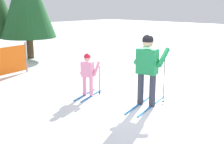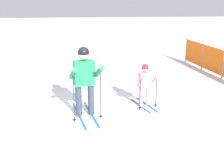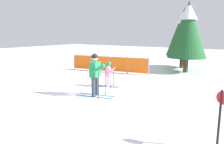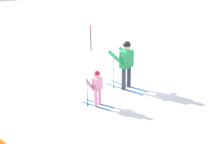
# 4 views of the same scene
# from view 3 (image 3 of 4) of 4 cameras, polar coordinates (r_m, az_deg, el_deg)

# --- Properties ---
(ground_plane) EXTENTS (60.00, 60.00, 0.00)m
(ground_plane) POSITION_cam_3_polar(r_m,az_deg,el_deg) (8.65, -4.21, -6.53)
(ground_plane) COLOR white
(skier_adult) EXTENTS (1.64, 0.82, 1.70)m
(skier_adult) POSITION_cam_3_polar(r_m,az_deg,el_deg) (8.55, -4.31, 0.29)
(skier_adult) COLOR #1966B2
(skier_adult) RESTS_ON ground_plane
(skier_child) EXTENTS (1.09, 0.61, 1.14)m
(skier_child) POSITION_cam_3_polar(r_m,az_deg,el_deg) (10.12, -0.94, -0.18)
(skier_child) COLOR #1966B2
(skier_child) RESTS_ON ground_plane
(safety_fence) EXTENTS (5.23, 0.95, 1.08)m
(safety_fence) POSITION_cam_3_polar(r_m,az_deg,el_deg) (14.01, -0.90, 2.20)
(safety_fence) COLOR gray
(safety_fence) RESTS_ON ground_plane
(conifer_far) EXTENTS (2.28, 2.28, 4.24)m
(conifer_far) POSITION_cam_3_polar(r_m,az_deg,el_deg) (16.48, 18.16, 10.16)
(conifer_far) COLOR #4C3823
(conifer_far) RESTS_ON ground_plane
(conifer_near) EXTENTS (2.39, 2.39, 4.44)m
(conifer_near) POSITION_cam_3_polar(r_m,az_deg,el_deg) (14.59, 19.20, 10.64)
(conifer_near) COLOR #4C3823
(conifer_near) RESTS_ON ground_plane
(trail_marker) EXTENTS (0.26, 0.14, 1.32)m
(trail_marker) POSITION_cam_3_polar(r_m,az_deg,el_deg) (5.18, 26.46, -9.63)
(trail_marker) COLOR black
(trail_marker) RESTS_ON ground_plane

